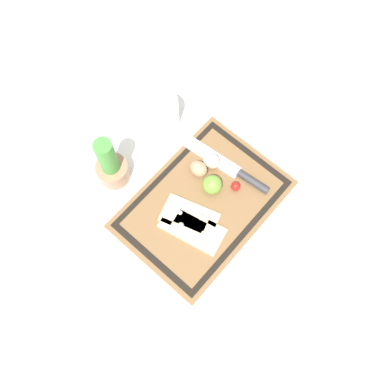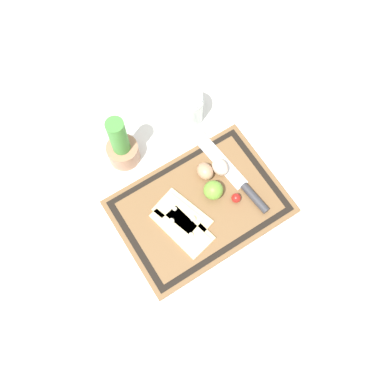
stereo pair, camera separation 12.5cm
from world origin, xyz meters
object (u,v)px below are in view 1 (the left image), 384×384
Objects in this scene: pizza_slice_near at (193,229)px; sauce_jar at (164,112)px; egg_pink at (211,161)px; herb_pot at (111,166)px; lime at (212,185)px; pizza_slice_far at (190,218)px; knife at (237,172)px; egg_brown at (199,169)px; cherry_tomato_red at (236,186)px.

pizza_slice_near is 1.66× the size of sauce_jar.
herb_pot is (-0.21, 0.19, 0.03)m from egg_pink.
lime reaches higher than egg_pink.
pizza_slice_far is 0.26m from herb_pot.
knife is (0.19, -0.01, 0.00)m from pizza_slice_far.
egg_brown is at bearing 77.68° from lime.
cherry_tomato_red is 0.24× the size of sauce_jar.
egg_brown reaches higher than pizza_slice_near.
egg_pink is 2.01× the size of cherry_tomato_red.
egg_pink is at bearing 20.84° from pizza_slice_far.
cherry_tomato_red is at bearing -13.93° from pizza_slice_far.
knife is 2.75× the size of sauce_jar.
lime is 0.29m from herb_pot.
sauce_jar is at bearing 83.39° from cherry_tomato_red.
knife is at bearing 33.53° from cherry_tomato_red.
pizza_slice_near is 1.10× the size of pizza_slice_far.
egg_pink is (0.04, -0.01, 0.00)m from egg_brown.
herb_pot is (-0.03, 0.28, 0.05)m from pizza_slice_near.
pizza_slice_far is 0.16m from cherry_tomato_red.
egg_pink is at bearing -42.27° from herb_pot.
lime is at bearing -102.32° from egg_brown.
egg_brown is (0.14, 0.10, 0.02)m from pizza_slice_near.
herb_pot reaches higher than sauce_jar.
egg_brown is at bearing 36.14° from pizza_slice_near.
herb_pot reaches higher than cherry_tomato_red.
egg_pink is 0.08m from lime.
pizza_slice_near is 3.50× the size of egg_pink.
egg_pink is 0.10m from cherry_tomato_red.
egg_brown is (0.12, 0.07, 0.02)m from pizza_slice_far.
knife is 1.59× the size of herb_pot.
pizza_slice_far is 1.51× the size of sauce_jar.
egg_brown is 0.12m from cherry_tomato_red.
pizza_slice_near is 7.03× the size of cherry_tomato_red.
pizza_slice_far is at bearing -148.74° from egg_brown.
egg_pink is 0.98× the size of lime.
pizza_slice_near is 0.20m from egg_pink.
herb_pot is (-0.17, 0.18, 0.03)m from egg_brown.
egg_brown is 0.47× the size of sauce_jar.
herb_pot reaches higher than pizza_slice_near.
herb_pot is at bearing 99.86° from pizza_slice_far.
pizza_slice_far is at bearing -125.15° from sauce_jar.
pizza_slice_far is (0.02, 0.03, 0.00)m from pizza_slice_near.
lime reaches higher than cherry_tomato_red.
egg_pink is 0.27× the size of herb_pot.
lime is (0.11, 0.01, 0.02)m from pizza_slice_far.
pizza_slice_far is at bearing -173.76° from lime.
pizza_slice_near is at bearing -124.88° from sauce_jar.
pizza_slice_near is at bearing -84.63° from herb_pot.
knife is 5.69× the size of lime.
herb_pot is 1.73× the size of sauce_jar.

